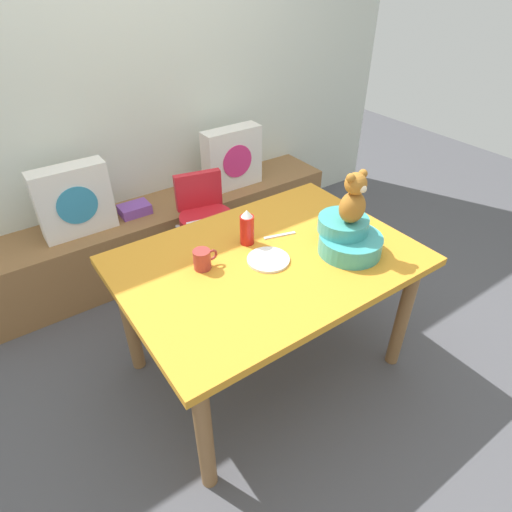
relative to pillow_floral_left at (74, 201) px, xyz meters
The scene contains 14 objects.
ground_plane 1.51m from the pillow_floral_left, 64.95° to the right, with size 8.00×8.00×0.00m, color #4C4C51.
back_wall 0.89m from the pillow_floral_left, 27.04° to the left, with size 4.40×0.10×2.60m, color silver.
window_bench 0.73m from the pillow_floral_left, ahead, with size 2.60×0.44×0.46m, color olive.
pillow_floral_left is the anchor object (origin of this frame).
pillow_floral_right 1.14m from the pillow_floral_left, ahead, with size 0.44×0.15×0.44m.
book_stack 0.41m from the pillow_floral_left, ahead, with size 0.20×0.14×0.07m, color purple.
dining_table 1.35m from the pillow_floral_left, 64.95° to the right, with size 1.38×0.98×0.74m.
highchair 0.80m from the pillow_floral_left, 31.81° to the right, with size 0.39×0.50×0.79m.
infant_seat_teal 1.67m from the pillow_floral_left, 56.49° to the right, with size 0.30×0.33×0.16m.
teddy_bear 1.69m from the pillow_floral_left, 56.50° to the right, with size 0.13×0.12×0.25m.
ketchup_bottle 1.21m from the pillow_floral_left, 62.15° to the right, with size 0.07×0.07×0.18m.
coffee_mug 1.15m from the pillow_floral_left, 75.89° to the right, with size 0.12×0.08×0.09m.
dinner_plate_near 1.36m from the pillow_floral_left, 65.84° to the right, with size 0.20×0.20×0.01m, color white.
table_fork 1.32m from the pillow_floral_left, 56.47° to the right, with size 0.02×0.17×0.01m, color silver.
Camera 1 is at (-0.99, -1.31, 1.93)m, focal length 30.08 mm.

